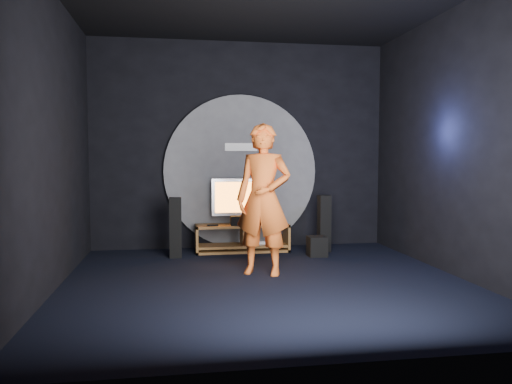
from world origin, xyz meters
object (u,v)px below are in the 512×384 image
tv (242,199)px  subwoofer (317,246)px  media_console (243,240)px  player (263,199)px  tower_speaker_right (324,223)px  tower_speaker_left (175,228)px

tv → subwoofer: 1.46m
media_console → subwoofer: bearing=-27.2°
media_console → player: (0.06, -1.61, 0.80)m
player → subwoofer: bearing=69.4°
tv → tower_speaker_right: 1.42m
tv → tower_speaker_right: tv is taller
tower_speaker_left → player: bearing=-48.5°
subwoofer → player: 1.70m
tower_speaker_left → subwoofer: 2.22m
tv → tower_speaker_left: tv is taller
tower_speaker_left → subwoofer: tower_speaker_left is taller
media_console → player: 1.80m
tower_speaker_left → subwoofer: (2.19, -0.25, -0.31)m
tower_speaker_right → player: player is taller
tv → subwoofer: (1.11, -0.63, -0.70)m
media_console → player: player is taller
tower_speaker_right → player: size_ratio=0.47×
tower_speaker_left → player: (1.15, -1.30, 0.53)m
media_console → tv: bearing=95.6°
tower_speaker_right → subwoofer: 0.54m
media_console → tower_speaker_left: size_ratio=1.65×
media_console → tv: size_ratio=1.55×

